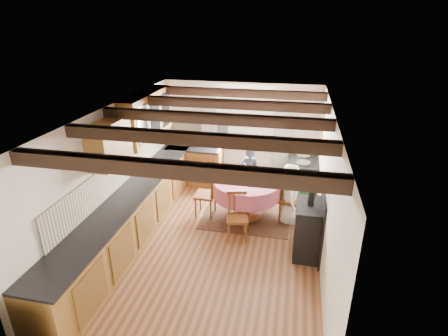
% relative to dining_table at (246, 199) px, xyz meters
% --- Properties ---
extents(floor, '(3.60, 5.50, 0.00)m').
position_rel_dining_table_xyz_m(floor, '(-0.40, -1.08, -0.40)').
color(floor, '#955A35').
rests_on(floor, ground).
extents(ceiling, '(3.60, 5.50, 0.00)m').
position_rel_dining_table_xyz_m(ceiling, '(-0.40, -1.08, 2.00)').
color(ceiling, white).
rests_on(ceiling, ground).
extents(wall_back, '(3.60, 0.00, 2.40)m').
position_rel_dining_table_xyz_m(wall_back, '(-0.40, 1.67, 0.80)').
color(wall_back, silver).
rests_on(wall_back, ground).
extents(wall_front, '(3.60, 0.00, 2.40)m').
position_rel_dining_table_xyz_m(wall_front, '(-0.40, -3.83, 0.80)').
color(wall_front, silver).
rests_on(wall_front, ground).
extents(wall_left, '(0.00, 5.50, 2.40)m').
position_rel_dining_table_xyz_m(wall_left, '(-2.20, -1.08, 0.80)').
color(wall_left, silver).
rests_on(wall_left, ground).
extents(wall_right, '(0.00, 5.50, 2.40)m').
position_rel_dining_table_xyz_m(wall_right, '(1.40, -1.08, 0.80)').
color(wall_right, silver).
rests_on(wall_right, ground).
extents(beam_a, '(3.60, 0.16, 0.16)m').
position_rel_dining_table_xyz_m(beam_a, '(-0.40, -3.08, 1.91)').
color(beam_a, black).
rests_on(beam_a, ceiling).
extents(beam_b, '(3.60, 0.16, 0.16)m').
position_rel_dining_table_xyz_m(beam_b, '(-0.40, -2.08, 1.91)').
color(beam_b, black).
rests_on(beam_b, ceiling).
extents(beam_c, '(3.60, 0.16, 0.16)m').
position_rel_dining_table_xyz_m(beam_c, '(-0.40, -1.08, 1.91)').
color(beam_c, black).
rests_on(beam_c, ceiling).
extents(beam_d, '(3.60, 0.16, 0.16)m').
position_rel_dining_table_xyz_m(beam_d, '(-0.40, -0.08, 1.91)').
color(beam_d, black).
rests_on(beam_d, ceiling).
extents(beam_e, '(3.60, 0.16, 0.16)m').
position_rel_dining_table_xyz_m(beam_e, '(-0.40, 0.92, 1.91)').
color(beam_e, black).
rests_on(beam_e, ceiling).
extents(splash_left, '(0.02, 4.50, 0.55)m').
position_rel_dining_table_xyz_m(splash_left, '(-2.18, -0.78, 0.80)').
color(splash_left, beige).
rests_on(splash_left, wall_left).
extents(splash_back, '(1.40, 0.02, 0.55)m').
position_rel_dining_table_xyz_m(splash_back, '(-1.40, 1.65, 0.80)').
color(splash_back, beige).
rests_on(splash_back, wall_back).
extents(base_cabinet_left, '(0.60, 5.30, 0.88)m').
position_rel_dining_table_xyz_m(base_cabinet_left, '(-1.90, -1.08, 0.04)').
color(base_cabinet_left, olive).
rests_on(base_cabinet_left, floor).
extents(base_cabinet_back, '(1.30, 0.60, 0.88)m').
position_rel_dining_table_xyz_m(base_cabinet_back, '(-1.45, 1.37, 0.04)').
color(base_cabinet_back, olive).
rests_on(base_cabinet_back, floor).
extents(worktop_left, '(0.64, 5.30, 0.04)m').
position_rel_dining_table_xyz_m(worktop_left, '(-1.88, -1.08, 0.50)').
color(worktop_left, black).
rests_on(worktop_left, base_cabinet_left).
extents(worktop_back, '(1.30, 0.64, 0.04)m').
position_rel_dining_table_xyz_m(worktop_back, '(-1.45, 1.35, 0.50)').
color(worktop_back, black).
rests_on(worktop_back, base_cabinet_back).
extents(wall_cabinet_glass, '(0.34, 1.80, 0.90)m').
position_rel_dining_table_xyz_m(wall_cabinet_glass, '(-2.03, 0.12, 1.55)').
color(wall_cabinet_glass, olive).
rests_on(wall_cabinet_glass, wall_left).
extents(wall_cabinet_solid, '(0.34, 0.90, 0.70)m').
position_rel_dining_table_xyz_m(wall_cabinet_solid, '(-2.03, -1.38, 1.50)').
color(wall_cabinet_solid, olive).
rests_on(wall_cabinet_solid, wall_left).
extents(window_frame, '(1.34, 0.03, 1.54)m').
position_rel_dining_table_xyz_m(window_frame, '(-0.30, 1.65, 1.20)').
color(window_frame, white).
rests_on(window_frame, wall_back).
extents(window_pane, '(1.20, 0.01, 1.40)m').
position_rel_dining_table_xyz_m(window_pane, '(-0.30, 1.66, 1.20)').
color(window_pane, white).
rests_on(window_pane, wall_back).
extents(curtain_left, '(0.35, 0.10, 2.10)m').
position_rel_dining_table_xyz_m(curtain_left, '(-1.15, 1.57, 0.70)').
color(curtain_left, '#A2B09B').
rests_on(curtain_left, wall_back).
extents(curtain_right, '(0.35, 0.10, 2.10)m').
position_rel_dining_table_xyz_m(curtain_right, '(0.55, 1.57, 0.70)').
color(curtain_right, '#A2B09B').
rests_on(curtain_right, wall_back).
extents(curtain_rod, '(2.00, 0.03, 0.03)m').
position_rel_dining_table_xyz_m(curtain_rod, '(-0.30, 1.57, 1.80)').
color(curtain_rod, black).
rests_on(curtain_rod, wall_back).
extents(wall_picture, '(0.04, 0.50, 0.60)m').
position_rel_dining_table_xyz_m(wall_picture, '(1.37, 1.22, 1.30)').
color(wall_picture, gold).
rests_on(wall_picture, wall_right).
extents(wall_plate, '(0.30, 0.02, 0.30)m').
position_rel_dining_table_xyz_m(wall_plate, '(0.65, 1.64, 1.30)').
color(wall_plate, silver).
rests_on(wall_plate, wall_back).
extents(rug, '(1.75, 1.36, 0.01)m').
position_rel_dining_table_xyz_m(rug, '(0.00, 0.00, -0.39)').
color(rug, black).
rests_on(rug, floor).
extents(dining_table, '(1.33, 1.33, 0.80)m').
position_rel_dining_table_xyz_m(dining_table, '(0.00, 0.00, 0.00)').
color(dining_table, '#BA5472').
rests_on(dining_table, floor).
extents(chair_near, '(0.47, 0.48, 0.89)m').
position_rel_dining_table_xyz_m(chair_near, '(-0.05, -0.80, 0.05)').
color(chair_near, brown).
rests_on(chair_near, floor).
extents(chair_left, '(0.44, 0.42, 0.97)m').
position_rel_dining_table_xyz_m(chair_left, '(-0.82, -0.09, 0.08)').
color(chair_left, brown).
rests_on(chair_left, floor).
extents(chair_right, '(0.53, 0.52, 1.00)m').
position_rel_dining_table_xyz_m(chair_right, '(0.87, 0.01, 0.10)').
color(chair_right, brown).
rests_on(chair_right, floor).
extents(aga_range, '(0.62, 0.95, 0.88)m').
position_rel_dining_table_xyz_m(aga_range, '(1.07, 1.15, 0.04)').
color(aga_range, '#0F431D').
rests_on(aga_range, floor).
extents(cast_iron_stove, '(0.44, 0.73, 1.45)m').
position_rel_dining_table_xyz_m(cast_iron_stove, '(1.18, -0.99, 0.33)').
color(cast_iron_stove, black).
rests_on(cast_iron_stove, floor).
extents(child_far, '(0.52, 0.43, 1.23)m').
position_rel_dining_table_xyz_m(child_far, '(-0.04, 0.78, 0.21)').
color(child_far, '#283A42').
rests_on(child_far, floor).
extents(child_right, '(0.46, 0.63, 1.21)m').
position_rel_dining_table_xyz_m(child_right, '(0.83, -0.01, 0.20)').
color(child_right, white).
rests_on(child_right, floor).
extents(bowl_a, '(0.31, 0.31, 0.05)m').
position_rel_dining_table_xyz_m(bowl_a, '(-0.44, -0.03, 0.43)').
color(bowl_a, silver).
rests_on(bowl_a, dining_table).
extents(bowl_b, '(0.23, 0.23, 0.05)m').
position_rel_dining_table_xyz_m(bowl_b, '(0.11, 0.10, 0.43)').
color(bowl_b, silver).
rests_on(bowl_b, dining_table).
extents(cup, '(0.13, 0.13, 0.10)m').
position_rel_dining_table_xyz_m(cup, '(0.19, 0.22, 0.45)').
color(cup, silver).
rests_on(cup, dining_table).
extents(canister_tall, '(0.14, 0.14, 0.24)m').
position_rel_dining_table_xyz_m(canister_tall, '(-1.78, 1.38, 0.64)').
color(canister_tall, '#262628').
rests_on(canister_tall, worktop_back).
extents(canister_wide, '(0.17, 0.17, 0.18)m').
position_rel_dining_table_xyz_m(canister_wide, '(-1.40, 1.46, 0.61)').
color(canister_wide, '#262628').
rests_on(canister_wide, worktop_back).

